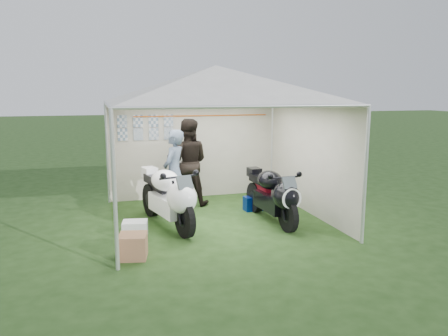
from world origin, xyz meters
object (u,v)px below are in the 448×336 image
(motorcycle_white, at_px, (169,196))
(motorcycle_black, at_px, (273,194))
(paddock_stand, at_px, (253,203))
(crate_1, at_px, (133,246))
(person_dark_jacket, at_px, (188,162))
(crate_0, at_px, (135,229))
(equipment_box, at_px, (270,188))
(canopy_tent, at_px, (215,88))
(person_blue_jacket, at_px, (174,172))

(motorcycle_white, distance_m, motorcycle_black, 1.99)
(paddock_stand, relative_size, crate_1, 0.96)
(person_dark_jacket, relative_size, crate_0, 4.55)
(motorcycle_white, height_order, motorcycle_black, motorcycle_white)
(motorcycle_black, relative_size, person_dark_jacket, 1.08)
(motorcycle_black, xyz_separation_m, crate_1, (-2.76, -1.09, -0.39))
(crate_0, bearing_deg, paddock_stand, 22.22)
(person_dark_jacket, distance_m, equipment_box, 2.13)
(canopy_tent, bearing_deg, crate_1, -137.06)
(motorcycle_white, distance_m, person_blue_jacket, 0.97)
(paddock_stand, bearing_deg, canopy_tent, -156.71)
(canopy_tent, distance_m, equipment_box, 3.19)
(canopy_tent, height_order, crate_0, canopy_tent)
(crate_1, bearing_deg, person_dark_jacket, 63.44)
(canopy_tent, bearing_deg, equipment_box, 38.13)
(motorcycle_black, distance_m, crate_1, 2.99)
(person_dark_jacket, xyz_separation_m, equipment_box, (2.00, 0.07, -0.74))
(motorcycle_black, bearing_deg, person_blue_jacket, 142.96)
(person_blue_jacket, bearing_deg, motorcycle_black, 89.51)
(motorcycle_black, xyz_separation_m, person_blue_jacket, (-1.73, 1.14, 0.31))
(canopy_tent, bearing_deg, person_blue_jacket, 139.86)
(motorcycle_white, xyz_separation_m, equipment_box, (2.67, 1.63, -0.39))
(motorcycle_black, xyz_separation_m, crate_0, (-2.65, -0.11, -0.43))
(paddock_stand, xyz_separation_m, crate_1, (-2.70, -2.04, 0.04))
(motorcycle_black, distance_m, paddock_stand, 1.04)
(motorcycle_black, bearing_deg, motorcycle_white, 169.41)
(crate_0, bearing_deg, crate_1, -96.43)
(motorcycle_white, height_order, crate_1, motorcycle_white)
(person_dark_jacket, distance_m, crate_1, 3.33)
(person_blue_jacket, height_order, equipment_box, person_blue_jacket)
(canopy_tent, relative_size, equipment_box, 12.39)
(motorcycle_black, relative_size, crate_0, 4.92)
(motorcycle_black, bearing_deg, person_dark_jacket, 122.40)
(equipment_box, bearing_deg, motorcycle_black, -110.30)
(equipment_box, relative_size, crate_1, 1.10)
(paddock_stand, relative_size, person_blue_jacket, 0.23)
(paddock_stand, bearing_deg, person_dark_jacket, 145.47)
(person_blue_jacket, xyz_separation_m, crate_1, (-1.03, -2.23, -0.69))
(person_blue_jacket, distance_m, crate_1, 2.56)
(motorcycle_white, distance_m, crate_1, 1.61)
(motorcycle_white, xyz_separation_m, person_dark_jacket, (0.67, 1.56, 0.35))
(crate_1, bearing_deg, crate_0, 83.57)
(canopy_tent, relative_size, paddock_stand, 14.17)
(canopy_tent, xyz_separation_m, paddock_stand, (0.95, 0.41, -2.43))
(canopy_tent, height_order, crate_1, canopy_tent)
(motorcycle_black, bearing_deg, crate_0, 178.88)
(person_dark_jacket, xyz_separation_m, person_blue_jacket, (-0.42, -0.66, -0.09))
(motorcycle_black, distance_m, equipment_box, 2.03)
(paddock_stand, bearing_deg, crate_0, -157.78)
(crate_1, bearing_deg, canopy_tent, 42.94)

